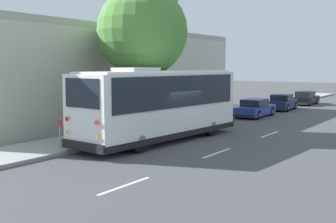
{
  "coord_description": "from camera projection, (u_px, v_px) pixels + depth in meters",
  "views": [
    {
      "loc": [
        -16.93,
        -11.71,
        3.7
      ],
      "look_at": [
        1.23,
        0.96,
        1.3
      ],
      "focal_mm": 45.0,
      "sensor_mm": 36.0,
      "label": 1
    }
  ],
  "objects": [
    {
      "name": "lane_stripe_ahead",
      "position": [
        270.0,
        134.0,
        22.84
      ],
      "size": [
        2.4,
        0.14,
        0.01
      ],
      "primitive_type": "cube",
      "color": "silver",
      "rests_on": "ground"
    },
    {
      "name": "shuttle_bus",
      "position": [
        161.0,
        102.0,
        20.65
      ],
      "size": [
        10.14,
        3.2,
        3.63
      ],
      "rotation": [
        0.0,
        0.0,
        -0.06
      ],
      "color": "white",
      "rests_on": "ground"
    },
    {
      "name": "fire_hydrant",
      "position": [
        204.0,
        113.0,
        28.01
      ],
      "size": [
        0.22,
        0.22,
        0.81
      ],
      "color": "red",
      "rests_on": "sidewalk_slab"
    },
    {
      "name": "sign_post_far",
      "position": [
        90.0,
        128.0,
        19.31
      ],
      "size": [
        0.06,
        0.22,
        1.42
      ],
      "color": "gray",
      "rests_on": "sidewalk_slab"
    },
    {
      "name": "parked_sedan_blue",
      "position": [
        255.0,
        108.0,
        30.76
      ],
      "size": [
        4.58,
        1.9,
        1.3
      ],
      "rotation": [
        0.0,
        0.0,
        0.05
      ],
      "color": "navy",
      "rests_on": "ground"
    },
    {
      "name": "ground_plane",
      "position": [
        170.0,
        141.0,
        20.87
      ],
      "size": [
        160.0,
        160.0,
        0.0
      ],
      "primitive_type": "plane",
      "color": "#474749"
    },
    {
      "name": "curb_strip",
      "position": [
        142.0,
        136.0,
        21.86
      ],
      "size": [
        80.0,
        0.14,
        0.15
      ],
      "primitive_type": "cube",
      "color": "gray",
      "rests_on": "ground"
    },
    {
      "name": "lane_stripe_mid",
      "position": [
        217.0,
        153.0,
        17.95
      ],
      "size": [
        2.4,
        0.14,
        0.01
      ],
      "primitive_type": "cube",
      "color": "silver",
      "rests_on": "ground"
    },
    {
      "name": "parked_sedan_black",
      "position": [
        305.0,
        98.0,
        40.62
      ],
      "size": [
        4.63,
        1.85,
        1.27
      ],
      "rotation": [
        0.0,
        0.0,
        0.04
      ],
      "color": "black",
      "rests_on": "ground"
    },
    {
      "name": "sign_post_near",
      "position": [
        60.0,
        134.0,
        17.86
      ],
      "size": [
        0.06,
        0.22,
        1.3
      ],
      "color": "gray",
      "rests_on": "sidewalk_slab"
    },
    {
      "name": "lane_stripe_behind",
      "position": [
        125.0,
        186.0,
        13.05
      ],
      "size": [
        2.4,
        0.14,
        0.01
      ],
      "primitive_type": "cube",
      "color": "silver",
      "rests_on": "ground"
    },
    {
      "name": "building_backdrop",
      "position": [
        93.0,
        77.0,
        30.09
      ],
      "size": [
        24.31,
        8.58,
        6.23
      ],
      "color": "beige",
      "rests_on": "ground"
    },
    {
      "name": "sidewalk_slab",
      "position": [
        119.0,
        133.0,
        22.77
      ],
      "size": [
        80.0,
        3.08,
        0.15
      ],
      "primitive_type": "cube",
      "color": "#A3A099",
      "rests_on": "ground"
    },
    {
      "name": "street_tree",
      "position": [
        144.0,
        25.0,
        23.11
      ],
      "size": [
        4.97,
        4.97,
        8.67
      ],
      "color": "brown",
      "rests_on": "sidewalk_slab"
    },
    {
      "name": "parked_sedan_navy",
      "position": [
        282.0,
        103.0,
        35.53
      ],
      "size": [
        4.35,
        2.03,
        1.32
      ],
      "rotation": [
        0.0,
        0.0,
        0.08
      ],
      "color": "#19234C",
      "rests_on": "ground"
    }
  ]
}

